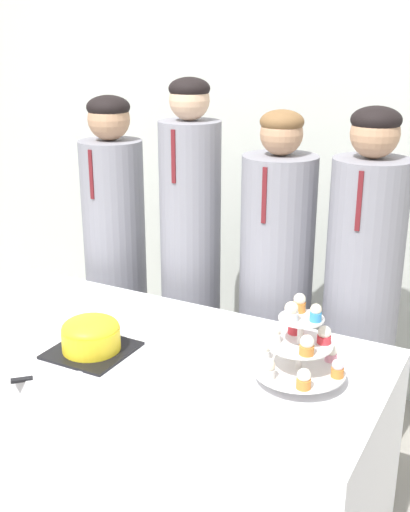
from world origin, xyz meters
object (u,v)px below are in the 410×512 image
Objects in this scene: student_2 at (275,298)px; student_3 at (360,310)px; cake_knife at (34,378)px; round_cake at (91,335)px; student_1 at (191,268)px; student_0 at (116,262)px; cupcake_stand at (299,347)px.

student_3 reaches higher than student_2.
student_3 is (0.77, 1.04, -0.01)m from cake_knife.
round_cake is at bearing -113.72° from student_2.
round_cake is 0.17× the size of student_3.
cake_knife is 0.11× the size of student_1.
cake_knife is 1.04m from student_1.
student_2 is at bearing 66.28° from round_cake.
cake_knife is at bearing -111.12° from student_2.
student_3 is (0.37, -0.00, 0.02)m from student_2.
student_3 reaches higher than student_0.
student_0 is 0.94× the size of student_1.
student_2 is 0.37m from student_3.
student_2 is at bearing 117.51° from cupcake_stand.
cake_knife is 1.13m from student_0.
round_cake is at bearing -59.43° from student_0.
student_2 reaches higher than cupcake_stand.
cake_knife is 0.12× the size of student_2.
student_0 is at bearing 120.57° from round_cake.
cupcake_stand reaches higher than round_cake.
student_3 reaches higher than cake_knife.
student_1 reaches higher than cupcake_stand.
student_2 is at bearing 0.00° from student_0.
student_2 is (-0.34, 0.66, -0.15)m from cupcake_stand.
cupcake_stand reaches higher than cake_knife.
round_cake is 0.16× the size of student_1.
cupcake_stand is (0.70, 0.15, 0.06)m from round_cake.
cake_knife is 0.12× the size of student_0.
student_0 is 1.20m from student_3.
student_0 is (-0.48, 0.81, -0.07)m from round_cake.
student_3 is (0.72, 0.81, -0.07)m from round_cake.
cupcake_stand is 0.76m from student_2.
cupcake_stand is at bearing -41.08° from student_1.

